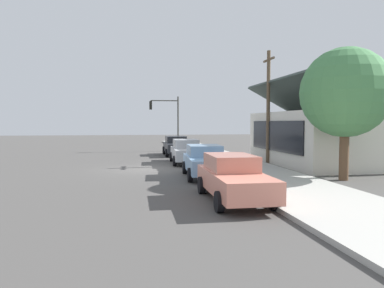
% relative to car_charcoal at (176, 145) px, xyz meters
% --- Properties ---
extents(ground_plane, '(120.00, 120.00, 0.00)m').
position_rel_car_charcoal_xyz_m(ground_plane, '(9.07, -2.86, -0.82)').
color(ground_plane, '#4C4947').
extents(sidewalk_curb, '(60.00, 4.20, 0.16)m').
position_rel_car_charcoal_xyz_m(sidewalk_curb, '(9.07, 2.74, -0.74)').
color(sidewalk_curb, '#B2AFA8').
rests_on(sidewalk_curb, ground).
extents(car_charcoal, '(4.59, 2.09, 1.59)m').
position_rel_car_charcoal_xyz_m(car_charcoal, '(0.00, 0.00, 0.00)').
color(car_charcoal, '#2D3035').
rests_on(car_charcoal, ground).
extents(car_silver, '(4.75, 2.15, 1.59)m').
position_rel_car_charcoal_xyz_m(car_silver, '(6.26, -0.09, 0.00)').
color(car_silver, silver).
rests_on(car_silver, ground).
extents(car_skyblue, '(4.66, 2.25, 1.59)m').
position_rel_car_charcoal_xyz_m(car_skyblue, '(12.58, -0.08, -0.00)').
color(car_skyblue, '#8CB7E0').
rests_on(car_skyblue, ground).
extents(car_coral, '(4.91, 2.02, 1.59)m').
position_rel_car_charcoal_xyz_m(car_coral, '(18.26, -0.23, 0.00)').
color(car_coral, '#EA8C75').
rests_on(car_coral, ground).
extents(storefront_building, '(10.71, 7.71, 5.52)m').
position_rel_car_charcoal_xyz_m(storefront_building, '(8.12, 9.12, 1.05)').
color(storefront_building, silver).
rests_on(storefront_building, ground).
extents(shade_tree, '(4.21, 4.21, 6.25)m').
position_rel_car_charcoal_xyz_m(shade_tree, '(14.68, 6.20, 3.31)').
color(shade_tree, brown).
rests_on(shade_tree, ground).
extents(traffic_light_main, '(0.37, 2.79, 5.20)m').
position_rel_car_charcoal_xyz_m(traffic_light_main, '(-4.50, -0.32, 2.68)').
color(traffic_light_main, '#383833').
rests_on(traffic_light_main, ground).
extents(utility_pole_wooden, '(1.80, 0.24, 7.50)m').
position_rel_car_charcoal_xyz_m(utility_pole_wooden, '(7.05, 5.34, 3.11)').
color(utility_pole_wooden, brown).
rests_on(utility_pole_wooden, ground).
extents(fire_hydrant_red, '(0.22, 0.22, 0.71)m').
position_rel_car_charcoal_xyz_m(fire_hydrant_red, '(15.74, 1.34, -0.32)').
color(fire_hydrant_red, red).
rests_on(fire_hydrant_red, sidewalk_curb).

